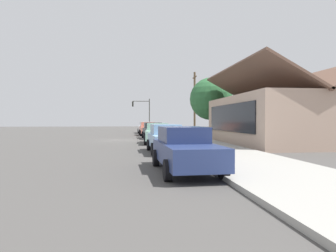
# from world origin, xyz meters

# --- Properties ---
(ground_plane) EXTENTS (120.00, 120.00, 0.00)m
(ground_plane) POSITION_xyz_m (0.00, 0.00, 0.00)
(ground_plane) COLOR #4C4947
(sidewalk_curb) EXTENTS (60.00, 4.20, 0.16)m
(sidewalk_curb) POSITION_xyz_m (0.00, 5.60, 0.08)
(sidewalk_curb) COLOR #A3A099
(sidewalk_curb) RESTS_ON ground
(car_silver) EXTENTS (4.56, 2.19, 1.59)m
(car_silver) POSITION_xyz_m (-14.82, 2.70, 0.82)
(car_silver) COLOR silver
(car_silver) RESTS_ON ground
(car_coral) EXTENTS (4.79, 2.11, 1.59)m
(car_coral) POSITION_xyz_m (-8.36, 2.73, 0.82)
(car_coral) COLOR #EA8C75
(car_coral) RESTS_ON ground
(car_charcoal) EXTENTS (4.53, 2.13, 1.59)m
(car_charcoal) POSITION_xyz_m (-2.20, 2.90, 0.82)
(car_charcoal) COLOR #2D3035
(car_charcoal) RESTS_ON ground
(car_seafoam) EXTENTS (4.62, 2.28, 1.59)m
(car_seafoam) POSITION_xyz_m (4.05, 2.80, 0.82)
(car_seafoam) COLOR #9ED1BC
(car_seafoam) RESTS_ON ground
(car_skyblue) EXTENTS (4.40, 2.08, 1.59)m
(car_skyblue) POSITION_xyz_m (10.63, 2.72, 0.81)
(car_skyblue) COLOR #8CB7E0
(car_skyblue) RESTS_ON ground
(car_navy) EXTENTS (4.90, 2.10, 1.59)m
(car_navy) POSITION_xyz_m (16.96, 2.65, 0.82)
(car_navy) COLOR navy
(car_navy) RESTS_ON ground
(storefront_building) EXTENTS (12.66, 8.05, 5.83)m
(storefront_building) POSITION_xyz_m (5.70, 11.98, 1.97)
(storefront_building) COLOR tan
(storefront_building) RESTS_ON ground
(shade_tree) EXTENTS (4.42, 4.42, 6.26)m
(shade_tree) POSITION_xyz_m (-2.81, 9.01, 4.03)
(shade_tree) COLOR brown
(shade_tree) RESTS_ON ground
(traffic_light_main) EXTENTS (0.37, 2.79, 5.20)m
(traffic_light_main) POSITION_xyz_m (-19.49, 2.54, 3.49)
(traffic_light_main) COLOR #383833
(traffic_light_main) RESTS_ON ground
(utility_pole_wooden) EXTENTS (1.80, 0.24, 7.50)m
(utility_pole_wooden) POSITION_xyz_m (-7.13, 8.20, 3.93)
(utility_pole_wooden) COLOR brown
(utility_pole_wooden) RESTS_ON ground
(fire_hydrant_red) EXTENTS (0.22, 0.22, 0.71)m
(fire_hydrant_red) POSITION_xyz_m (5.37, 4.20, 0.50)
(fire_hydrant_red) COLOR red
(fire_hydrant_red) RESTS_ON sidewalk_curb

